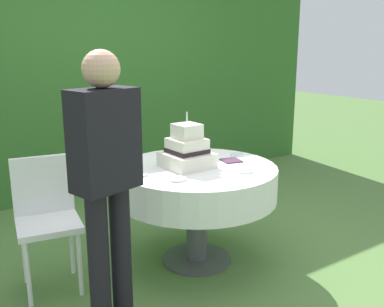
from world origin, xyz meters
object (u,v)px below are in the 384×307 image
garden_chair (46,210)px  standing_person (106,175)px  serving_plate_near (237,155)px  serving_plate_right (177,179)px  napkin_stack (231,161)px  wedding_cake (187,151)px  serving_plate_far (140,175)px  cake_table (197,183)px  serving_plate_left (244,171)px

garden_chair → standing_person: size_ratio=0.56×
serving_plate_near → serving_plate_right: same height
serving_plate_near → napkin_stack: 0.19m
serving_plate_right → garden_chair: (-0.73, 0.49, -0.22)m
wedding_cake → napkin_stack: wedding_cake is taller
wedding_cake → serving_plate_right: size_ratio=3.16×
napkin_stack → garden_chair: bearing=166.5°
serving_plate_far → napkin_stack: size_ratio=0.73×
cake_table → serving_plate_left: bearing=-57.7°
wedding_cake → garden_chair: wedding_cake is taller
cake_table → garden_chair: (-1.03, 0.29, -0.08)m
serving_plate_far → serving_plate_right: size_ratio=0.78×
garden_chair → standing_person: bearing=-77.2°
cake_table → napkin_stack: bearing=-4.5°
wedding_cake → napkin_stack: 0.39m
napkin_stack → serving_plate_left: bearing=-111.8°
cake_table → serving_plate_left: (0.19, -0.30, 0.14)m
serving_plate_far → napkin_stack: (0.76, -0.05, -0.00)m
garden_chair → standing_person: 0.80m
wedding_cake → standing_person: (-0.81, -0.42, 0.06)m
cake_table → napkin_stack: napkin_stack is taller
serving_plate_far → serving_plate_right: (0.16, -0.22, 0.00)m
wedding_cake → standing_person: size_ratio=0.25×
cake_table → garden_chair: garden_chair is taller
serving_plate_near → standing_person: size_ratio=0.07×
wedding_cake → garden_chair: bearing=164.7°
cake_table → wedding_cake: 0.26m
cake_table → serving_plate_near: size_ratio=10.75×
cake_table → wedding_cake: bearing=154.5°
serving_plate_right → garden_chair: size_ratio=0.14×
serving_plate_near → serving_plate_far: same height
wedding_cake → standing_person: standing_person is taller
serving_plate_right → standing_person: standing_person is taller
garden_chair → serving_plate_left: bearing=-26.1°
wedding_cake → serving_plate_left: (0.26, -0.33, -0.11)m
cake_table → standing_person: 1.00m
serving_plate_left → napkin_stack: (0.11, 0.28, -0.00)m
serving_plate_near → serving_plate_left: same height
standing_person → serving_plate_near: bearing=19.5°
cake_table → serving_plate_left: size_ratio=9.46×
napkin_stack → cake_table: bearing=175.5°
cake_table → serving_plate_near: serving_plate_near is taller
cake_table → standing_person: standing_person is taller
serving_plate_near → serving_plate_left: (-0.26, -0.39, 0.00)m
serving_plate_left → standing_person: size_ratio=0.08×
cake_table → serving_plate_right: (-0.30, -0.20, 0.14)m
cake_table → serving_plate_right: 0.38m
cake_table → standing_person: (-0.87, -0.38, 0.31)m
cake_table → wedding_cake: wedding_cake is taller
serving_plate_right → wedding_cake: bearing=44.5°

